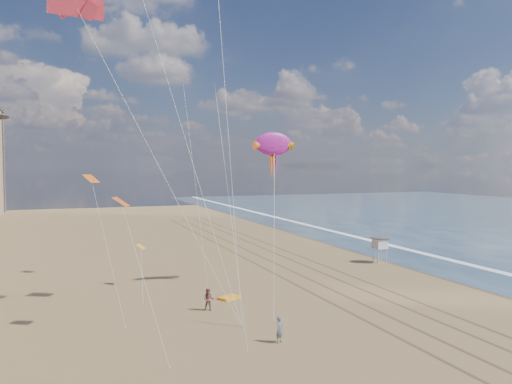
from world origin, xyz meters
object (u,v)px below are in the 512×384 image
grounded_kite (229,298)px  kite_flyer_b (209,299)px  kite_flyer_a (280,330)px  lifeguard_stand (380,244)px  show_kite (273,144)px

grounded_kite → kite_flyer_b: 4.12m
kite_flyer_a → kite_flyer_b: kite_flyer_b is taller
lifeguard_stand → grounded_kite: 24.85m
kite_flyer_a → kite_flyer_b: 9.38m
lifeguard_stand → kite_flyer_b: bearing=-154.0°
grounded_kite → show_kite: bearing=4.4°
show_kite → kite_flyer_a: bearing=-111.3°
kite_flyer_a → lifeguard_stand: bearing=9.2°
grounded_kite → kite_flyer_a: bearing=-118.0°
show_kite → kite_flyer_a: show_kite is taller
grounded_kite → kite_flyer_b: bearing=-159.8°
lifeguard_stand → grounded_kite: lifeguard_stand is taller
show_kite → kite_flyer_b: bearing=-142.7°
lifeguard_stand → show_kite: (-16.96, -5.90, 11.88)m
show_kite → kite_flyer_b: show_kite is taller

